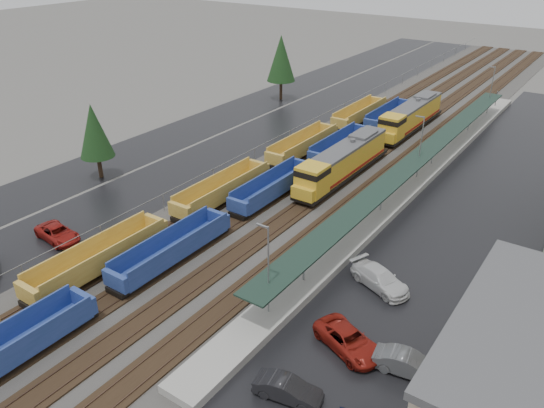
{
  "coord_description": "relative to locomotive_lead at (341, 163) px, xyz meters",
  "views": [
    {
      "loc": [
        27.82,
        -5.94,
        25.99
      ],
      "look_at": [
        1.06,
        32.61,
        2.0
      ],
      "focal_mm": 35.0,
      "sensor_mm": 36.0,
      "label": 1
    }
  ],
  "objects": [
    {
      "name": "parked_car_east_a",
      "position": [
        12.91,
        -31.04,
        -1.57
      ],
      "size": [
        2.36,
        4.59,
        1.44
      ],
      "primitive_type": "imported",
      "rotation": [
        0.0,
        0.0,
        1.77
      ],
      "color": "black",
      "rests_on": "ground"
    },
    {
      "name": "parked_car_west_c",
      "position": [
        -15.54,
        -27.36,
        -1.58
      ],
      "size": [
        2.89,
        5.38,
        1.43
      ],
      "primitive_type": "imported",
      "rotation": [
        0.0,
        0.0,
        1.47
      ],
      "color": "maroon",
      "rests_on": "ground"
    },
    {
      "name": "trackbed",
      "position": [
        -2.0,
        14.58,
        -2.14
      ],
      "size": [
        14.6,
        160.0,
        0.22
      ],
      "color": "black",
      "rests_on": "ground"
    },
    {
      "name": "parked_car_east_c",
      "position": [
        12.67,
        -16.91,
        -1.49
      ],
      "size": [
        4.13,
        5.98,
        1.61
      ],
      "primitive_type": "imported",
      "rotation": [
        0.0,
        0.0,
        1.19
      ],
      "color": "silver",
      "rests_on": "ground"
    },
    {
      "name": "tree_west_far",
      "position": [
        -25.0,
        24.58,
        4.83
      ],
      "size": [
        4.84,
        4.84,
        11.0
      ],
      "color": "#332316",
      "rests_on": "ground"
    },
    {
      "name": "locomotive_lead",
      "position": [
        0.0,
        0.0,
        0.0
      ],
      "size": [
        2.86,
        18.88,
        4.27
      ],
      "color": "black",
      "rests_on": "ground"
    },
    {
      "name": "tree_west_near",
      "position": [
        -24.0,
        -15.42,
        3.53
      ],
      "size": [
        3.96,
        3.96,
        9.0
      ],
      "color": "#332316",
      "rests_on": "ground"
    },
    {
      "name": "west_parking_lot",
      "position": [
        -17.0,
        14.58,
        -2.28
      ],
      "size": [
        10.0,
        160.0,
        0.02
      ],
      "primitive_type": "cube",
      "color": "black",
      "rests_on": "ground"
    },
    {
      "name": "parked_car_east_b",
      "position": [
        13.96,
        -24.94,
        -1.53
      ],
      "size": [
        4.4,
        6.04,
        1.52
      ],
      "primitive_type": "imported",
      "rotation": [
        0.0,
        0.0,
        1.19
      ],
      "color": "maroon",
      "rests_on": "ground"
    },
    {
      "name": "well_string_yellow",
      "position": [
        -8.0,
        -20.22,
        -1.1
      ],
      "size": [
        2.74,
        96.63,
        2.43
      ],
      "color": "#BD8F34",
      "rests_on": "ground"
    },
    {
      "name": "chainlink_fence",
      "position": [
        -11.5,
        13.01,
        -0.68
      ],
      "size": [
        0.08,
        160.04,
        2.02
      ],
      "color": "gray",
      "rests_on": "ground"
    },
    {
      "name": "well_string_blue",
      "position": [
        -4.0,
        -15.99,
        -1.14
      ],
      "size": [
        2.62,
        91.56,
        2.32
      ],
      "color": "navy",
      "rests_on": "ground"
    },
    {
      "name": "parked_car_east_e",
      "position": [
        18.26,
        -24.72,
        -1.52
      ],
      "size": [
        2.38,
        4.88,
        1.54
      ],
      "primitive_type": "imported",
      "rotation": [
        0.0,
        0.0,
        1.74
      ],
      "color": "#55575A",
      "rests_on": "ground"
    },
    {
      "name": "locomotive_trail",
      "position": [
        0.0,
        21.0,
        0.0
      ],
      "size": [
        2.86,
        18.88,
        4.27
      ],
      "color": "black",
      "rests_on": "ground"
    },
    {
      "name": "ballast_strip",
      "position": [
        -2.0,
        14.58,
        -2.25
      ],
      "size": [
        20.0,
        160.0,
        0.08
      ],
      "primitive_type": "cube",
      "color": "#302D2B",
      "rests_on": "ground"
    },
    {
      "name": "east_commuter_lot",
      "position": [
        17.0,
        4.58,
        -2.28
      ],
      "size": [
        16.0,
        100.0,
        0.02
      ],
      "primitive_type": "cube",
      "color": "black",
      "rests_on": "ground"
    },
    {
      "name": "west_road",
      "position": [
        -27.0,
        14.58,
        -2.28
      ],
      "size": [
        9.0,
        160.0,
        0.02
      ],
      "primitive_type": "cube",
      "color": "black",
      "rests_on": "ground"
    },
    {
      "name": "station_platform",
      "position": [
        7.5,
        4.58,
        -1.56
      ],
      "size": [
        3.0,
        80.0,
        8.0
      ],
      "color": "#9E9B93",
      "rests_on": "ground"
    }
  ]
}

